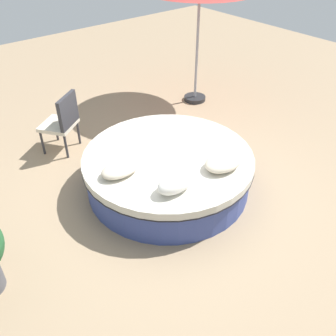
{
  "coord_description": "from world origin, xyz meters",
  "views": [
    {
      "loc": [
        2.67,
        3.22,
        3.4
      ],
      "look_at": [
        0.0,
        0.0,
        0.33
      ],
      "focal_mm": 39.45,
      "sensor_mm": 36.0,
      "label": 1
    }
  ],
  "objects_px": {
    "throw_pillow_1": "(175,183)",
    "throw_pillow_0": "(120,169)",
    "patio_chair": "(63,120)",
    "round_bed": "(168,171)",
    "throw_pillow_2": "(223,162)"
  },
  "relations": [
    {
      "from": "throw_pillow_0",
      "to": "patio_chair",
      "type": "relative_size",
      "value": 0.54
    },
    {
      "from": "throw_pillow_0",
      "to": "patio_chair",
      "type": "xyz_separation_m",
      "value": [
        -0.07,
        -1.76,
        -0.06
      ]
    },
    {
      "from": "throw_pillow_2",
      "to": "throw_pillow_0",
      "type": "bearing_deg",
      "value": -33.74
    },
    {
      "from": "throw_pillow_1",
      "to": "throw_pillow_0",
      "type": "bearing_deg",
      "value": -65.39
    },
    {
      "from": "throw_pillow_0",
      "to": "patio_chair",
      "type": "distance_m",
      "value": 1.76
    },
    {
      "from": "round_bed",
      "to": "patio_chair",
      "type": "bearing_deg",
      "value": -70.18
    },
    {
      "from": "patio_chair",
      "to": "throw_pillow_1",
      "type": "bearing_deg",
      "value": -119.61
    },
    {
      "from": "throw_pillow_1",
      "to": "patio_chair",
      "type": "bearing_deg",
      "value": -84.3
    },
    {
      "from": "round_bed",
      "to": "throw_pillow_0",
      "type": "xyz_separation_m",
      "value": [
        0.73,
        -0.06,
        0.34
      ]
    },
    {
      "from": "round_bed",
      "to": "throw_pillow_0",
      "type": "height_order",
      "value": "throw_pillow_0"
    },
    {
      "from": "round_bed",
      "to": "throw_pillow_1",
      "type": "bearing_deg",
      "value": 56.96
    },
    {
      "from": "round_bed",
      "to": "throw_pillow_0",
      "type": "distance_m",
      "value": 0.81
    },
    {
      "from": "throw_pillow_1",
      "to": "patio_chair",
      "type": "distance_m",
      "value": 2.47
    },
    {
      "from": "throw_pillow_2",
      "to": "patio_chair",
      "type": "distance_m",
      "value": 2.7
    },
    {
      "from": "throw_pillow_1",
      "to": "patio_chair",
      "type": "relative_size",
      "value": 0.51
    }
  ]
}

